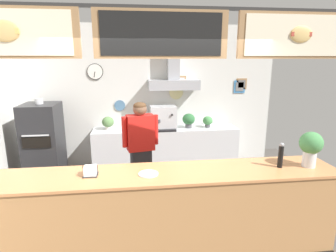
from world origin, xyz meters
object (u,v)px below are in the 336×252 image
napkin_holder (90,171)px  pepper_grinder (281,155)px  pizza_oven (44,143)px  potted_rosemary (108,123)px  potted_thyme (208,121)px  espresso_machine (163,118)px  potted_sage (189,120)px  condiment_plate (148,174)px  potted_oregano (148,122)px  basil_vase (311,147)px  shop_worker (141,149)px

napkin_holder → pepper_grinder: size_ratio=0.53×
pizza_oven → potted_rosemary: size_ratio=5.96×
pizza_oven → potted_thyme: (3.24, 0.26, 0.27)m
espresso_machine → napkin_holder: bearing=-112.2°
potted_sage → condiment_plate: (-0.98, -2.69, 0.01)m
potted_oregano → potted_rosemary: size_ratio=0.91×
napkin_holder → condiment_plate: napkin_holder is taller
basil_vase → pepper_grinder: bearing=177.2°
potted_oregano → potted_rosemary: (-0.81, 0.01, 0.01)m
pepper_grinder → basil_vase: bearing=-2.8°
pizza_oven → potted_oregano: (1.99, 0.31, 0.27)m
pizza_oven → condiment_plate: size_ratio=7.25×
shop_worker → potted_rosemary: shop_worker is taller
potted_oregano → potted_rosemary: potted_rosemary is taller
potted_oregano → potted_thyme: bearing=-2.4°
espresso_machine → potted_rosemary: 1.13m
potted_rosemary → pepper_grinder: pepper_grinder is taller
potted_sage → condiment_plate: bearing=-110.1°
napkin_holder → potted_oregano: bearing=74.2°
potted_sage → napkin_holder: 3.09m
pizza_oven → condiment_plate: (1.85, -2.42, 0.32)m
napkin_holder → pizza_oven: bearing=117.4°
potted_sage → condiment_plate: potted_sage is taller
condiment_plate → potted_sage: bearing=69.9°
basil_vase → napkin_holder: bearing=178.8°
potted_rosemary → napkin_holder: 2.69m
basil_vase → napkin_holder: size_ratio=2.62×
potted_thyme → basil_vase: 2.74m
potted_thyme → pepper_grinder: size_ratio=0.79×
potted_sage → pepper_grinder: 2.74m
potted_rosemary → napkin_holder: size_ratio=1.67×
basil_vase → pepper_grinder: size_ratio=1.40×
potted_sage → potted_oregano: bearing=177.2°
shop_worker → potted_thyme: (1.44, 1.34, 0.12)m
napkin_holder → espresso_machine: bearing=67.8°
basil_vase → shop_worker: bearing=145.2°
potted_oregano → napkin_holder: bearing=-105.8°
espresso_machine → pepper_grinder: 2.88m
napkin_holder → potted_thyme: bearing=52.6°
basil_vase → pepper_grinder: basil_vase is taller
potted_rosemary → pepper_grinder: 3.51m
pizza_oven → potted_sage: size_ratio=5.28×
potted_oregano → pizza_oven: bearing=-171.1°
potted_oregano → basil_vase: size_ratio=0.58×
potted_thyme → condiment_plate: 3.02m
potted_rosemary → condiment_plate: potted_rosemary is taller
pizza_oven → potted_oregano: pizza_oven is taller
potted_sage → potted_rosemary: size_ratio=1.13×
shop_worker → basil_vase: 2.39m
napkin_holder → pepper_grinder: 2.16m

